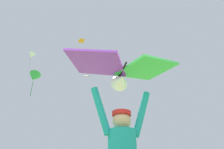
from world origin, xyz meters
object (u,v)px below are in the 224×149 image
(held_stunt_kite, at_px, (122,70))
(distant_kite_orange_low_right, at_px, (87,76))
(distant_kite_orange_far_center, at_px, (81,41))
(distant_kite_green_low_left, at_px, (34,77))
(distant_kite_white_high_right, at_px, (31,56))

(held_stunt_kite, xyz_separation_m, distant_kite_orange_low_right, (-1.64, 15.97, 8.77))
(distant_kite_orange_low_right, bearing_deg, distant_kite_orange_far_center, 107.07)
(held_stunt_kite, xyz_separation_m, distant_kite_green_low_left, (-6.30, 14.82, 7.82))
(held_stunt_kite, bearing_deg, distant_kite_green_low_left, 113.02)
(distant_kite_green_low_left, bearing_deg, distant_kite_orange_low_right, 13.84)
(distant_kite_white_high_right, height_order, distant_kite_green_low_left, distant_kite_white_high_right)
(distant_kite_orange_far_center, xyz_separation_m, distant_kite_orange_low_right, (1.40, -4.55, -7.89))
(held_stunt_kite, distance_m, distant_kite_green_low_left, 17.90)
(distant_kite_white_high_right, distance_m, distant_kite_orange_low_right, 19.12)
(distant_kite_orange_low_right, xyz_separation_m, distant_kite_green_low_left, (-4.66, -1.15, -0.95))
(distant_kite_white_high_right, xyz_separation_m, distant_kite_orange_far_center, (9.04, -7.67, -2.45))
(held_stunt_kite, relative_size, distant_kite_white_high_right, 0.60)
(distant_kite_white_high_right, xyz_separation_m, distant_kite_orange_low_right, (10.44, -12.23, -10.35))
(distant_kite_green_low_left, bearing_deg, held_stunt_kite, -66.98)
(distant_kite_white_high_right, height_order, distant_kite_orange_far_center, distant_kite_white_high_right)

